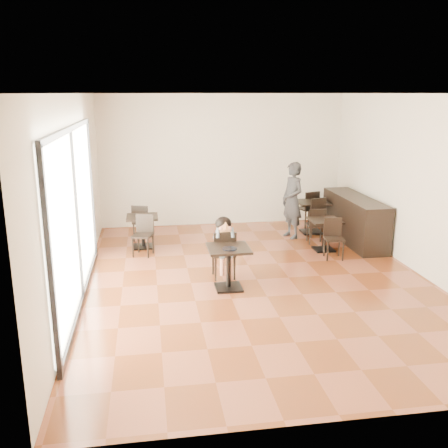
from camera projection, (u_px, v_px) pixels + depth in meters
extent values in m
cube|color=brown|center=(257.00, 279.00, 8.85)|extent=(6.00, 8.00, 0.01)
cube|color=white|center=(260.00, 93.00, 8.04)|extent=(6.00, 8.00, 0.01)
cube|color=silver|center=(223.00, 160.00, 12.27)|extent=(6.00, 0.01, 3.20)
cube|color=silver|center=(353.00, 272.00, 4.62)|extent=(6.00, 0.01, 3.20)
cube|color=silver|center=(76.00, 196.00, 8.00)|extent=(0.01, 8.00, 3.20)
cube|color=silver|center=(422.00, 186.00, 8.89)|extent=(0.01, 8.00, 3.20)
cube|color=white|center=(74.00, 216.00, 7.58)|extent=(0.04, 4.50, 2.60)
cylinder|color=black|center=(230.00, 249.00, 8.16)|extent=(0.25, 0.25, 0.01)
imported|color=#313136|center=(292.00, 200.00, 11.23)|extent=(0.58, 0.73, 1.73)
cube|color=black|center=(354.00, 219.00, 11.03)|extent=(0.60, 2.40, 1.00)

